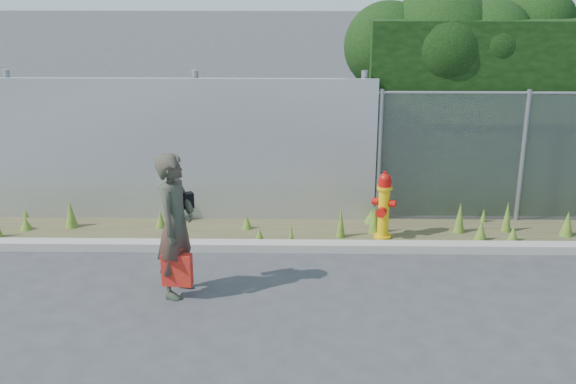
# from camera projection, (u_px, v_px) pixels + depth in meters

# --- Properties ---
(ground) EXTENTS (80.00, 80.00, 0.00)m
(ground) POSITION_uv_depth(u_px,v_px,m) (312.00, 313.00, 8.37)
(ground) COLOR #363639
(ground) RESTS_ON ground
(curb) EXTENTS (16.00, 0.22, 0.12)m
(curb) POSITION_uv_depth(u_px,v_px,m) (310.00, 246.00, 10.06)
(curb) COLOR #9B958C
(curb) RESTS_ON ground
(weed_strip) EXTENTS (16.00, 1.29, 0.53)m
(weed_strip) POSITION_uv_depth(u_px,v_px,m) (344.00, 226.00, 10.63)
(weed_strip) COLOR #494229
(weed_strip) RESTS_ON ground
(corrugated_fence) EXTENTS (8.50, 0.21, 2.30)m
(corrugated_fence) POSITION_uv_depth(u_px,v_px,m) (95.00, 150.00, 10.91)
(corrugated_fence) COLOR #A7A9AE
(corrugated_fence) RESTS_ON ground
(hedge) EXTENTS (7.66, 1.96, 3.47)m
(hedge) POSITION_uv_depth(u_px,v_px,m) (574.00, 85.00, 11.47)
(hedge) COLOR black
(hedge) RESTS_ON ground
(fire_hydrant) EXTENTS (0.34, 0.31, 1.02)m
(fire_hydrant) POSITION_uv_depth(u_px,v_px,m) (384.00, 207.00, 10.32)
(fire_hydrant) COLOR #E4B30C
(fire_hydrant) RESTS_ON ground
(woman) EXTENTS (0.58, 0.74, 1.78)m
(woman) POSITION_uv_depth(u_px,v_px,m) (176.00, 225.00, 8.57)
(woman) COLOR #0D573C
(woman) RESTS_ON ground
(red_tote_bag) EXTENTS (0.36, 0.13, 0.47)m
(red_tote_bag) POSITION_uv_depth(u_px,v_px,m) (177.00, 270.00, 8.60)
(red_tote_bag) COLOR #B9350A
(black_shoulder_bag) EXTENTS (0.25, 0.11, 0.19)m
(black_shoulder_bag) POSITION_uv_depth(u_px,v_px,m) (183.00, 201.00, 8.71)
(black_shoulder_bag) COLOR black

